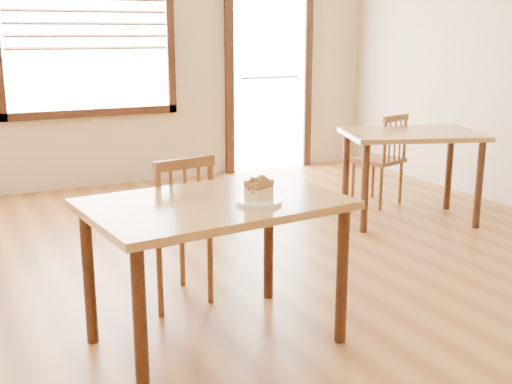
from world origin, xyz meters
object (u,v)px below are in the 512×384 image
Objects in this scene: cafe_table_main at (215,219)px; plate at (259,202)px; cafe_table_second at (412,145)px; cafe_chair_second at (381,159)px; cafe_chair_main at (174,229)px; cake_slice at (259,189)px.

plate reaches higher than cafe_table_main.
cafe_table_second is 1.49× the size of cafe_chair_second.
cafe_chair_main is (-0.02, 0.56, -0.20)m from cafe_table_main.
cafe_chair_second reaches higher than cafe_table_second.
cafe_chair_main is 1.06× the size of cafe_chair_second.
cafe_chair_main is 0.83m from cake_slice.
cafe_table_second is at bearing 23.87° from cafe_table_main.
cafe_chair_second is at bearing 41.55° from plate.
cafe_chair_second is at bearing 19.24° from cake_slice.
cake_slice reaches higher than cafe_chair_second.
cafe_table_main is at bearing -131.11° from cafe_table_second.
cafe_table_second is (2.31, 1.32, -0.02)m from cafe_table_main.
cafe_table_main is 0.28m from cake_slice.
cafe_table_main is at bearing 19.66° from cafe_chair_second.
cafe_table_main is 0.60m from cafe_chair_main.
cafe_table_second is 2.61m from cake_slice.
cafe_table_second is 0.57m from cafe_chair_second.
cafe_table_second is 5.72× the size of plate.
cafe_table_second is (2.33, 0.75, 0.19)m from cafe_chair_main.
cafe_chair_main is 2.46m from cafe_table_second.
cafe_table_second is at bearing -171.81° from cafe_chair_main.
cafe_chair_second reaches higher than cafe_table_main.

